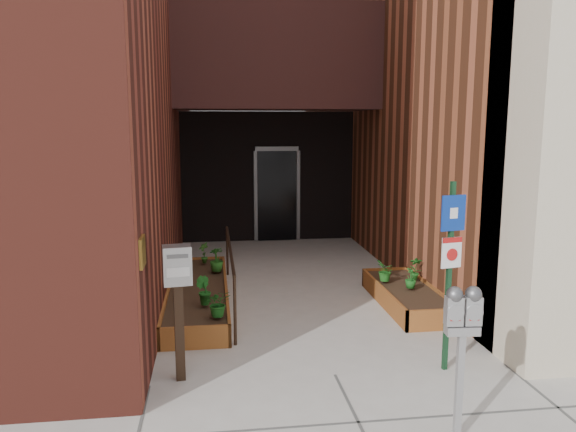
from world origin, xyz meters
name	(u,v)px	position (x,y,z in m)	size (l,w,h in m)	color
ground	(335,375)	(0.00, 0.00, 0.00)	(80.00, 80.00, 0.00)	#9E9991
architecture	(261,17)	(-0.18, 6.89, 4.98)	(20.00, 14.60, 10.00)	maroon
planter_left	(198,295)	(-1.55, 2.70, 0.13)	(0.90, 3.60, 0.30)	brown
planter_right	(407,297)	(1.60, 2.20, 0.13)	(0.80, 2.20, 0.30)	brown
handrail	(230,256)	(-1.05, 2.65, 0.75)	(0.04, 3.34, 0.90)	black
parking_meter	(463,322)	(0.80, -1.36, 1.07)	(0.31, 0.15, 1.38)	#9D9D9F
sign_post	(450,256)	(1.26, -0.03, 1.31)	(0.29, 0.10, 2.13)	#14381F
payment_dropbox	(178,284)	(-1.68, 0.13, 1.07)	(0.32, 0.26, 1.48)	black
shrub_left_a	(218,303)	(-1.25, 1.24, 0.47)	(0.31, 0.31, 0.35)	#195819
shrub_left_b	(203,291)	(-1.44, 1.75, 0.49)	(0.21, 0.21, 0.39)	#195719
shrub_left_c	(217,259)	(-1.25, 3.47, 0.50)	(0.23, 0.23, 0.40)	#215E1A
shrub_left_d	(204,253)	(-1.46, 4.05, 0.48)	(0.19, 0.19, 0.37)	#275D1A
shrub_right_a	(411,278)	(1.62, 2.10, 0.45)	(0.17, 0.17, 0.30)	#1A5C1B
shrub_right_b	(416,268)	(1.85, 2.53, 0.48)	(0.19, 0.19, 0.37)	#1C631C
shrub_right_c	(385,271)	(1.35, 2.51, 0.47)	(0.30, 0.30, 0.33)	#1F631C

